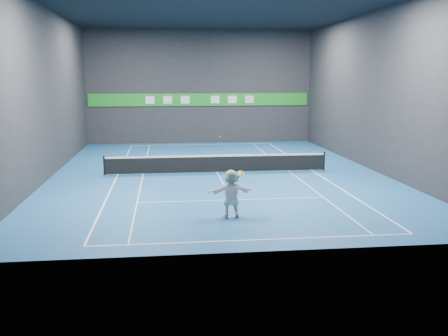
{
  "coord_description": "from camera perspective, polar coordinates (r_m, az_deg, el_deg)",
  "views": [
    {
      "loc": [
        -2.85,
        -27.39,
        5.29
      ],
      "look_at": [
        -0.41,
        -6.8,
        1.5
      ],
      "focal_mm": 40.0,
      "sensor_mm": 36.0,
      "label": 1
    }
  ],
  "objects": [
    {
      "name": "baseline_far",
      "position": [
        39.74,
        -2.59,
        2.7
      ],
      "size": [
        10.98,
        0.08,
        0.01
      ],
      "primitive_type": "cube",
      "color": "white",
      "rests_on": "ground"
    },
    {
      "name": "center_service_line",
      "position": [
        28.04,
        -0.81,
        -0.51
      ],
      "size": [
        0.06,
        12.8,
        0.01
      ],
      "primitive_type": "cube",
      "color": "white",
      "rests_on": "ground"
    },
    {
      "name": "tennis_racket",
      "position": [
        18.91,
        1.72,
        -0.77
      ],
      "size": [
        0.47,
        0.37,
        0.46
      ],
      "color": "red",
      "rests_on": "player"
    },
    {
      "name": "service_line_near",
      "position": [
        21.83,
        0.95,
        -3.66
      ],
      "size": [
        8.23,
        0.06,
        0.01
      ],
      "primitive_type": "cube",
      "color": "white",
      "rests_on": "ground"
    },
    {
      "name": "sideline_doubles_right",
      "position": [
        29.12,
        10.0,
        -0.26
      ],
      "size": [
        0.08,
        23.78,
        0.01
      ],
      "primitive_type": "cube",
      "color": "white",
      "rests_on": "ground"
    },
    {
      "name": "tennis_net",
      "position": [
        27.95,
        -0.81,
        0.57
      ],
      "size": [
        12.5,
        0.1,
        1.07
      ],
      "color": "black",
      "rests_on": "ground"
    },
    {
      "name": "wall_left",
      "position": [
        28.08,
        -19.61,
        8.15
      ],
      "size": [
        0.1,
        26.0,
        9.0
      ],
      "primitive_type": "cube",
      "color": "#262628",
      "rests_on": "ground"
    },
    {
      "name": "sponsor_banner",
      "position": [
        40.47,
        -2.74,
        7.81
      ],
      "size": [
        17.64,
        0.11,
        1.0
      ],
      "color": "#1F8F24",
      "rests_on": "wall_back"
    },
    {
      "name": "baseline_near",
      "position": [
        16.63,
        3.51,
        -8.21
      ],
      "size": [
        10.98,
        0.08,
        0.01
      ],
      "primitive_type": "cube",
      "color": "white",
      "rests_on": "ground"
    },
    {
      "name": "player",
      "position": [
        18.97,
        0.82,
        -2.94
      ],
      "size": [
        1.78,
        0.74,
        1.86
      ],
      "primitive_type": "imported",
      "rotation": [
        0.0,
        0.0,
        3.26
      ],
      "color": "white",
      "rests_on": "ground"
    },
    {
      "name": "wall_right",
      "position": [
        29.86,
        16.81,
        8.41
      ],
      "size": [
        0.1,
        26.0,
        9.0
      ],
      "primitive_type": "cube",
      "color": "#262628",
      "rests_on": "ground"
    },
    {
      "name": "sideline_doubles_left",
      "position": [
        28.02,
        -12.04,
        -0.75
      ],
      "size": [
        0.08,
        23.78,
        0.01
      ],
      "primitive_type": "cube",
      "color": "white",
      "rests_on": "ground"
    },
    {
      "name": "tennis_ball",
      "position": [
        18.72,
        -0.48,
        3.58
      ],
      "size": [
        0.07,
        0.07,
        0.07
      ],
      "primitive_type": "sphere",
      "color": "#CDEC27",
      "rests_on": "player"
    },
    {
      "name": "wall_front",
      "position": [
        14.69,
        4.48,
        7.24
      ],
      "size": [
        18.0,
        0.1,
        9.0
      ],
      "primitive_type": "cube",
      "color": "#262628",
      "rests_on": "ground"
    },
    {
      "name": "sideline_singles_left",
      "position": [
        27.93,
        -9.22,
        -0.69
      ],
      "size": [
        0.06,
        23.78,
        0.01
      ],
      "primitive_type": "cube",
      "color": "white",
      "rests_on": "ground"
    },
    {
      "name": "sideline_singles_right",
      "position": [
        28.75,
        7.37,
        -0.32
      ],
      "size": [
        0.06,
        23.78,
        0.01
      ],
      "primitive_type": "cube",
      "color": "white",
      "rests_on": "ground"
    },
    {
      "name": "wall_back",
      "position": [
        40.5,
        -2.76,
        9.23
      ],
      "size": [
        18.0,
        0.1,
        9.0
      ],
      "primitive_type": "cube",
      "color": "#262628",
      "rests_on": "ground"
    },
    {
      "name": "service_line_far",
      "position": [
        34.32,
        -1.92,
        1.49
      ],
      "size": [
        8.23,
        0.06,
        0.01
      ],
      "primitive_type": "cube",
      "color": "white",
      "rests_on": "ground"
    },
    {
      "name": "ceiling",
      "position": [
        27.79,
        -0.86,
        18.03
      ],
      "size": [
        26.0,
        26.0,
        0.0
      ],
      "primitive_type": "plane",
      "color": "black",
      "rests_on": "ground"
    },
    {
      "name": "ground",
      "position": [
        28.04,
        -0.81,
        -0.52
      ],
      "size": [
        26.0,
        26.0,
        0.0
      ],
      "primitive_type": "plane",
      "color": "#19528B",
      "rests_on": "ground"
    }
  ]
}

